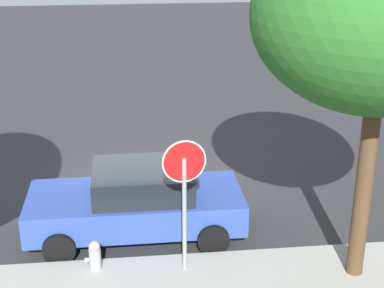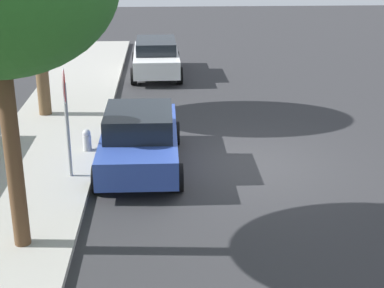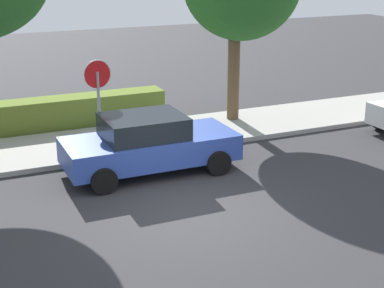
# 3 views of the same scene
# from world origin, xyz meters

# --- Properties ---
(ground_plane) EXTENTS (60.00, 60.00, 0.00)m
(ground_plane) POSITION_xyz_m (0.00, 0.00, 0.00)
(ground_plane) COLOR #2D2D30
(stop_sign) EXTENTS (0.78, 0.12, 2.70)m
(stop_sign) POSITION_xyz_m (-0.82, 4.20, 1.86)
(stop_sign) COLOR gray
(stop_sign) RESTS_ON ground_plane
(parked_car_blue) EXTENTS (4.38, 2.04, 1.51)m
(parked_car_blue) POSITION_xyz_m (-0.01, 2.61, 0.76)
(parked_car_blue) COLOR #2D479E
(parked_car_blue) RESTS_ON ground_plane
(street_tree_near_corner) EXTENTS (4.01, 4.01, 6.34)m
(street_tree_near_corner) POSITION_xyz_m (-3.82, 4.65, 4.80)
(street_tree_near_corner) COLOR #513823
(street_tree_near_corner) RESTS_ON ground_plane
(fire_hydrant) EXTENTS (0.30, 0.22, 0.72)m
(fire_hydrant) POSITION_xyz_m (0.82, 4.01, 0.36)
(fire_hydrant) COLOR #A5A5A8
(fire_hydrant) RESTS_ON ground_plane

